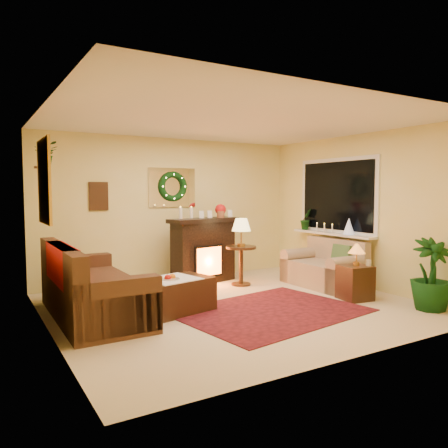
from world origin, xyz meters
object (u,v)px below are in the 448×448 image
fireplace (203,252)px  side_table_round (241,267)px  loveseat (323,262)px  sofa (94,284)px  coffee_table (172,298)px  end_table_square (355,282)px

fireplace → side_table_round: 0.74m
loveseat → sofa: bearing=177.8°
coffee_table → loveseat: bearing=-8.3°
sofa → coffee_table: bearing=-21.6°
end_table_square → coffee_table: size_ratio=0.47×
fireplace → loveseat: fireplace is taller
fireplace → coffee_table: fireplace is taller
sofa → coffee_table: 1.03m
sofa → side_table_round: 2.75m
fireplace → end_table_square: fireplace is taller
loveseat → coffee_table: (-2.93, -0.23, -0.21)m
end_table_square → loveseat: bearing=75.2°
fireplace → coffee_table: 2.04m
loveseat → coffee_table: 2.95m
loveseat → side_table_round: (-1.19, 0.77, -0.09)m
sofa → end_table_square: bearing=-16.9°
fireplace → end_table_square: (1.38, -2.27, -0.28)m
fireplace → side_table_round: (0.45, -0.54, -0.22)m
fireplace → loveseat: size_ratio=0.86×
side_table_round → sofa: bearing=-166.7°
sofa → coffee_table: (0.93, -0.37, -0.22)m
fireplace → end_table_square: 2.68m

